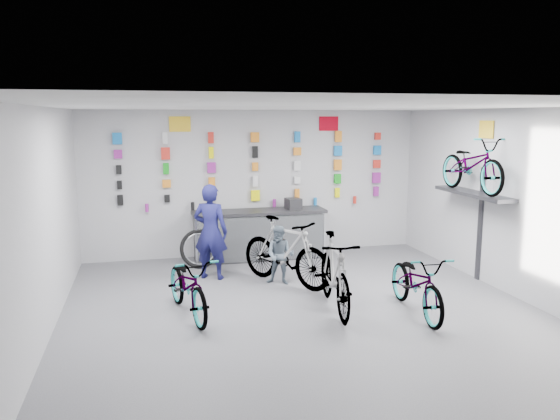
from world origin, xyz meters
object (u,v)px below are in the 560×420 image
object	(u,v)px
bike_service	(285,251)
clerk	(211,232)
counter	(259,235)
customer	(280,255)
bike_right	(417,283)
bike_left	(188,285)
bike_center	(335,273)

from	to	relation	value
bike_service	clerk	xyz separation A→B (m)	(-1.20, 0.66, 0.27)
counter	customer	xyz separation A→B (m)	(-0.00, -1.76, 0.02)
bike_right	customer	size ratio (longest dim) A/B	1.75
counter	bike_left	world-z (taller)	counter
bike_service	counter	bearing A→B (deg)	58.67
counter	bike_service	distance (m)	1.81
bike_left	bike_service	bearing A→B (deg)	21.02
bike_right	bike_left	bearing A→B (deg)	171.88
clerk	bike_center	bearing A→B (deg)	153.99
bike_service	clerk	world-z (taller)	clerk
counter	bike_center	xyz separation A→B (m)	(0.47, -3.22, 0.08)
bike_right	bike_service	bearing A→B (deg)	133.54
bike_service	customer	distance (m)	0.12
clerk	bike_right	bearing A→B (deg)	163.85
bike_right	customer	distance (m)	2.47
bike_center	bike_service	bearing A→B (deg)	112.37
bike_center	clerk	distance (m)	2.64
bike_center	bike_right	xyz separation A→B (m)	(1.12, -0.43, -0.10)
bike_service	customer	size ratio (longest dim) A/B	1.91
customer	counter	bearing A→B (deg)	116.29
bike_left	customer	bearing A→B (deg)	23.21
counter	clerk	bearing A→B (deg)	-134.54
bike_left	customer	distance (m)	2.03
bike_right	clerk	bearing A→B (deg)	141.50
bike_left	bike_service	world-z (taller)	bike_service
clerk	customer	world-z (taller)	clerk
bike_center	bike_service	distance (m)	1.47
clerk	bike_left	bearing A→B (deg)	99.83
counter	bike_center	world-z (taller)	bike_center
bike_left	bike_center	world-z (taller)	bike_center
bike_service	bike_right	bearing A→B (deg)	-84.81
bike_center	clerk	world-z (taller)	clerk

